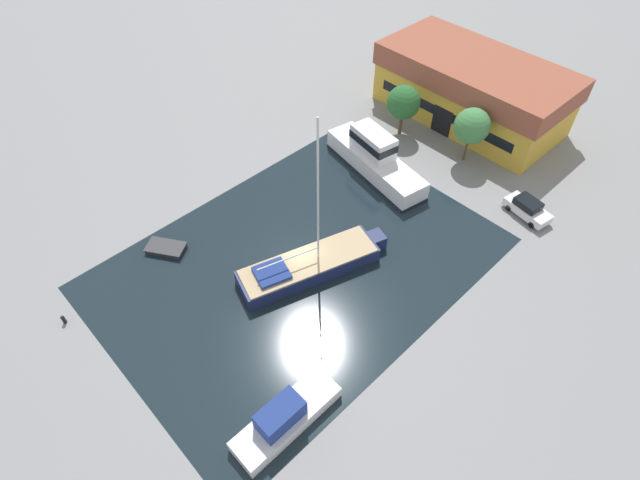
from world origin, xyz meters
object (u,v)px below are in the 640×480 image
Objects in this scene: motor_cruiser at (375,158)px; parked_car at (528,208)px; cabin_boat at (285,417)px; warehouse_building at (472,89)px; small_dinghy at (166,248)px; sailboat_moored at (311,264)px; quay_tree_near_building at (403,103)px; quay_tree_by_water at (472,126)px.

parked_car is at bearing -58.95° from motor_cruiser.
cabin_boat is at bearing 8.78° from parked_car.
warehouse_building is 39.63m from cabin_boat.
warehouse_building is 5.54× the size of small_dinghy.
small_dinghy is at bearing -126.95° from sailboat_moored.
quay_tree_near_building is 0.72× the size of cabin_boat.
warehouse_building is at bearing 123.09° from quay_tree_by_water.
motor_cruiser is at bearing -92.20° from warehouse_building.
warehouse_building is 3.71× the size of quay_tree_near_building.
parked_car is at bearing 89.07° from cabin_boat.
warehouse_building is 4.53× the size of parked_car.
quay_tree_near_building reaches higher than cabin_boat.
motor_cruiser is 1.65× the size of cabin_boat.
quay_tree_by_water is at bearing 104.73° from cabin_boat.
cabin_boat is at bearing -62.59° from quay_tree_near_building.
warehouse_building is 2.66× the size of cabin_boat.
parked_car is at bearing 110.26° from small_dinghy.
warehouse_building is at bearing 68.80° from quay_tree_near_building.
cabin_boat reaches higher than small_dinghy.
quay_tree_near_building is 1.22× the size of parked_car.
cabin_boat is (18.15, -2.56, 0.63)m from small_dinghy.
parked_car is at bearing -35.44° from warehouse_building.
cabin_boat is (7.96, -30.83, -3.09)m from quay_tree_by_water.
warehouse_building reaches higher than small_dinghy.
motor_cruiser reaches higher than small_dinghy.
motor_cruiser is (-5.12, -7.85, -2.43)m from quay_tree_by_water.
quay_tree_by_water is 9.68m from motor_cruiser.
parked_car reaches higher than small_dinghy.
sailboat_moored reaches higher than quay_tree_by_water.
parked_car is 31.72m from small_dinghy.
quay_tree_by_water is 1.57× the size of small_dinghy.
sailboat_moored is (-0.13, -21.03, -3.21)m from quay_tree_by_water.
quay_tree_by_water is at bearing 126.65° from small_dinghy.
quay_tree_by_water is 0.40× the size of sailboat_moored.
parked_car is 0.31× the size of sailboat_moored.
quay_tree_near_building is at bearing 117.66° from cabin_boat.
warehouse_building is 28.22m from sailboat_moored.
warehouse_building reaches higher than cabin_boat.
warehouse_building is 35.63m from small_dinghy.
small_dinghy is (-18.73, -25.59, -0.57)m from parked_car.
warehouse_building is at bearing 7.47° from motor_cruiser.
sailboat_moored reaches higher than parked_car.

